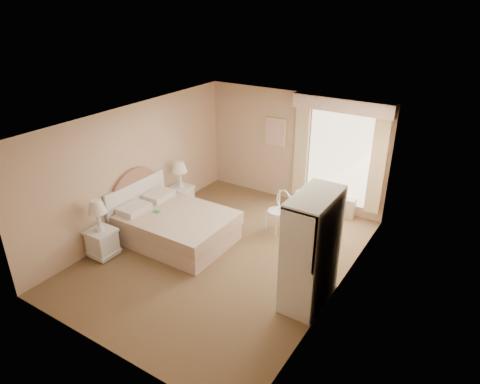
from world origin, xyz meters
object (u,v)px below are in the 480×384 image
Objects in this scene: round_table at (310,204)px; nightstand_far at (181,191)px; cafe_chair at (280,208)px; nightstand_near at (101,236)px; bed at (173,224)px; armoire at (311,259)px.

nightstand_far is at bearing -162.02° from round_table.
round_table is 0.68m from cafe_chair.
nightstand_near is 1.64× the size of round_table.
bed is 2.12m from cafe_chair.
bed is 2.98m from armoire.
cafe_chair is at bearing 42.88° from bed.
round_table is 0.80× the size of cafe_chair.
bed is at bearing 57.60° from nightstand_near.
round_table is at bearing 113.71° from armoire.
nightstand_near is 1.01× the size of nightstand_far.
armoire is at bearing -27.23° from cafe_chair.
round_table is (1.96, 1.97, 0.12)m from bed.
nightstand_near is 4.10m from round_table.
armoire reaches higher than nightstand_near.
nightstand_far is (-0.71, 1.11, 0.08)m from bed.
cafe_chair is at bearing 48.57° from nightstand_near.
bed reaches higher than cafe_chair.
nightstand_far is at bearing 159.66° from armoire.
nightstand_near reaches higher than cafe_chair.
nightstand_near is 1.31× the size of cafe_chair.
nightstand_far is 3.91m from armoire.
cafe_chair is (-0.41, -0.54, 0.04)m from round_table.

